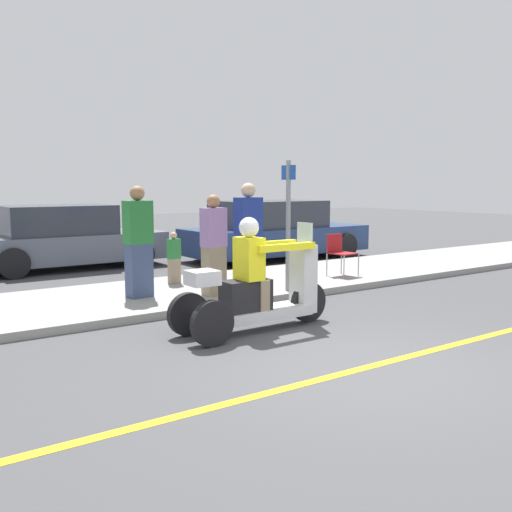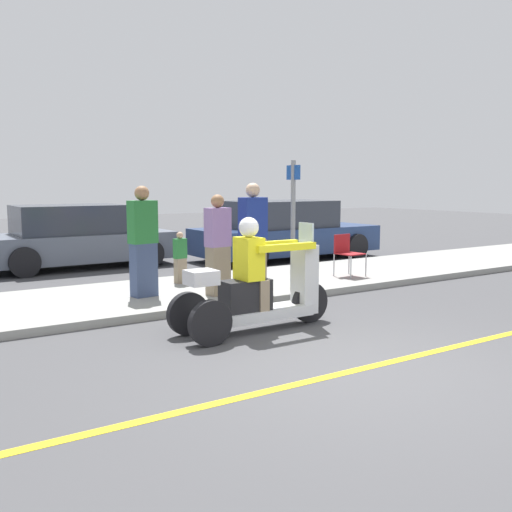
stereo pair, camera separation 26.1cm
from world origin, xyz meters
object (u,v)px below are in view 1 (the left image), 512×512
(spectator_far_back, at_px, (138,244))
(spectator_end_of_line, at_px, (248,239))
(folding_chair_set_back, at_px, (339,250))
(spectator_by_tree, at_px, (174,259))
(spectator_near_curb, at_px, (214,247))
(parked_car_lot_center, at_px, (274,231))
(parked_car_lot_right, at_px, (65,239))
(motorcycle_trike, at_px, (257,290))
(street_sign, at_px, (288,220))

(spectator_far_back, bearing_deg, spectator_end_of_line, -18.74)
(folding_chair_set_back, bearing_deg, spectator_by_tree, 161.68)
(spectator_near_curb, xyz_separation_m, parked_car_lot_center, (4.09, 3.83, -0.20))
(spectator_by_tree, bearing_deg, spectator_end_of_line, -63.71)
(spectator_far_back, distance_m, parked_car_lot_right, 4.69)
(spectator_by_tree, height_order, spectator_far_back, spectator_far_back)
(spectator_by_tree, height_order, spectator_end_of_line, spectator_end_of_line)
(spectator_far_back, bearing_deg, folding_chair_set_back, -3.07)
(parked_car_lot_right, bearing_deg, spectator_near_curb, -80.74)
(motorcycle_trike, relative_size, parked_car_lot_right, 0.54)
(spectator_end_of_line, distance_m, parked_car_lot_right, 5.48)
(parked_car_lot_center, relative_size, street_sign, 2.20)
(spectator_by_tree, distance_m, spectator_near_curb, 1.39)
(street_sign, bearing_deg, motorcycle_trike, -138.45)
(spectator_end_of_line, distance_m, street_sign, 0.75)
(spectator_by_tree, height_order, street_sign, street_sign)
(folding_chair_set_back, bearing_deg, spectator_end_of_line, -171.52)
(spectator_end_of_line, bearing_deg, motorcycle_trike, -121.46)
(spectator_end_of_line, xyz_separation_m, parked_car_lot_right, (-1.50, 5.26, -0.31))
(street_sign, bearing_deg, parked_car_lot_center, 55.88)
(motorcycle_trike, relative_size, spectator_far_back, 1.30)
(folding_chair_set_back, relative_size, parked_car_lot_right, 0.19)
(folding_chair_set_back, bearing_deg, parked_car_lot_right, 128.75)
(parked_car_lot_right, relative_size, street_sign, 1.93)
(parked_car_lot_center, xyz_separation_m, street_sign, (-2.85, -4.20, 0.61))
(spectator_by_tree, xyz_separation_m, parked_car_lot_right, (-0.81, 3.86, 0.11))
(spectator_by_tree, bearing_deg, parked_car_lot_center, 30.98)
(spectator_by_tree, relative_size, parked_car_lot_right, 0.22)
(spectator_end_of_line, bearing_deg, spectator_far_back, 161.26)
(parked_car_lot_right, bearing_deg, street_sign, -69.50)
(spectator_end_of_line, relative_size, street_sign, 0.83)
(parked_car_lot_center, height_order, street_sign, street_sign)
(motorcycle_trike, xyz_separation_m, parked_car_lot_center, (4.58, 5.74, 0.17))
(motorcycle_trike, relative_size, spectator_by_tree, 2.44)
(motorcycle_trike, distance_m, parked_car_lot_right, 7.13)
(motorcycle_trike, xyz_separation_m, spectator_by_tree, (0.45, 3.26, 0.03))
(spectator_near_curb, distance_m, spectator_far_back, 1.20)
(spectator_by_tree, bearing_deg, spectator_near_curb, -88.47)
(motorcycle_trike, xyz_separation_m, spectator_end_of_line, (1.14, 1.87, 0.46))
(folding_chair_set_back, bearing_deg, motorcycle_trike, -148.02)
(spectator_far_back, bearing_deg, parked_car_lot_center, 32.50)
(motorcycle_trike, distance_m, street_sign, 2.44)
(motorcycle_trike, bearing_deg, street_sign, 41.55)
(spectator_near_curb, bearing_deg, spectator_end_of_line, -3.55)
(spectator_by_tree, distance_m, folding_chair_set_back, 3.28)
(spectator_near_curb, relative_size, street_sign, 0.75)
(motorcycle_trike, height_order, street_sign, street_sign)
(spectator_end_of_line, xyz_separation_m, parked_car_lot_center, (3.44, 3.87, -0.29))
(spectator_by_tree, relative_size, street_sign, 0.43)
(folding_chair_set_back, relative_size, parked_car_lot_center, 0.17)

